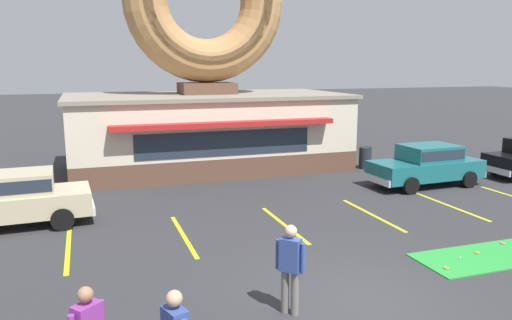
{
  "coord_description": "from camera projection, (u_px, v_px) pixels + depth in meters",
  "views": [
    {
      "loc": [
        -5.0,
        -8.09,
        4.65
      ],
      "look_at": [
        -0.49,
        5.0,
        2.0
      ],
      "focal_mm": 35.0,
      "sensor_mm": 36.0,
      "label": 1
    }
  ],
  "objects": [
    {
      "name": "golf_ball",
      "position": [
        460.0,
        258.0,
        12.09
      ],
      "size": [
        0.04,
        0.04,
        0.04
      ],
      "primitive_type": "sphere",
      "color": "white",
      "rests_on": "putting_mat"
    },
    {
      "name": "mini_donut_near_left",
      "position": [
        477.0,
        253.0,
        12.4
      ],
      "size": [
        0.13,
        0.13,
        0.04
      ],
      "primitive_type": "torus",
      "color": "#D17F47",
      "rests_on": "putting_mat"
    },
    {
      "name": "car_champagne",
      "position": [
        12.0,
        198.0,
        14.41
      ],
      "size": [
        4.63,
        2.14,
        1.6
      ],
      "color": "#BCAD89",
      "rests_on": "ground"
    },
    {
      "name": "parking_stripe_left",
      "position": [
        184.0,
        235.0,
        13.79
      ],
      "size": [
        0.12,
        3.6,
        0.01
      ],
      "primitive_type": "cube",
      "color": "yellow",
      "rests_on": "ground"
    },
    {
      "name": "pedestrian_hooded_kid",
      "position": [
        290.0,
        265.0,
        9.3
      ],
      "size": [
        0.45,
        0.45,
        1.75
      ],
      "color": "slate",
      "rests_on": "ground"
    },
    {
      "name": "parking_stripe_mid_left",
      "position": [
        284.0,
        224.0,
        14.75
      ],
      "size": [
        0.12,
        3.6,
        0.01
      ],
      "primitive_type": "cube",
      "color": "yellow",
      "rests_on": "ground"
    },
    {
      "name": "mini_donut_near_right",
      "position": [
        446.0,
        268.0,
        11.48
      ],
      "size": [
        0.13,
        0.13,
        0.04
      ],
      "primitive_type": "torus",
      "color": "#D17F47",
      "rests_on": "putting_mat"
    },
    {
      "name": "parking_stripe_mid_right",
      "position": [
        450.0,
        206.0,
        16.67
      ],
      "size": [
        0.12,
        3.6,
        0.01
      ],
      "primitive_type": "cube",
      "color": "yellow",
      "rests_on": "ground"
    },
    {
      "name": "car_teal",
      "position": [
        427.0,
        164.0,
        19.38
      ],
      "size": [
        4.63,
        2.12,
        1.6
      ],
      "color": "#196066",
      "rests_on": "ground"
    },
    {
      "name": "donut_shop_building",
      "position": [
        207.0,
        85.0,
        22.32
      ],
      "size": [
        12.3,
        6.75,
        10.96
      ],
      "color": "brown",
      "rests_on": "ground"
    },
    {
      "name": "parking_stripe_far_left",
      "position": [
        68.0,
        248.0,
        12.83
      ],
      "size": [
        0.12,
        3.6,
        0.01
      ],
      "primitive_type": "cube",
      "color": "yellow",
      "rests_on": "ground"
    },
    {
      "name": "mini_donut_mid_left",
      "position": [
        503.0,
        243.0,
        13.07
      ],
      "size": [
        0.13,
        0.13,
        0.04
      ],
      "primitive_type": "torus",
      "color": "#D8667F",
      "rests_on": "putting_mat"
    },
    {
      "name": "ground_plane",
      "position": [
        360.0,
        301.0,
        9.99
      ],
      "size": [
        160.0,
        160.0,
        0.0
      ],
      "primitive_type": "plane",
      "color": "#2D2D30"
    },
    {
      "name": "trash_bin",
      "position": [
        365.0,
        158.0,
        22.66
      ],
      "size": [
        0.57,
        0.57,
        0.97
      ],
      "color": "#232833",
      "rests_on": "ground"
    },
    {
      "name": "parking_stripe_centre",
      "position": [
        372.0,
        215.0,
        15.71
      ],
      "size": [
        0.12,
        3.6,
        0.01
      ],
      "primitive_type": "cube",
      "color": "yellow",
      "rests_on": "ground"
    },
    {
      "name": "putting_mat",
      "position": [
        496.0,
        255.0,
        12.32
      ],
      "size": [
        4.13,
        1.57,
        0.03
      ],
      "primitive_type": "cube",
      "color": "green",
      "rests_on": "ground"
    }
  ]
}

